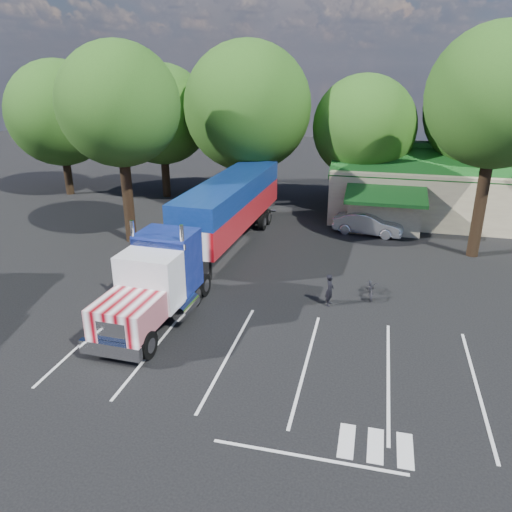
% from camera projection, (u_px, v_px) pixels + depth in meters
% --- Properties ---
extents(ground, '(120.00, 120.00, 0.00)m').
position_uv_depth(ground, '(262.00, 293.00, 26.07)').
color(ground, black).
rests_on(ground, ground).
extents(event_hall, '(24.20, 14.12, 5.55)m').
position_uv_depth(event_hall, '(489.00, 189.00, 38.34)').
color(event_hall, '#BDB38D').
rests_on(event_hall, ground).
extents(tree_row_a, '(9.00, 9.00, 11.68)m').
position_uv_depth(tree_row_a, '(60.00, 113.00, 43.32)').
color(tree_row_a, black).
rests_on(tree_row_a, ground).
extents(tree_row_b, '(8.40, 8.40, 11.35)m').
position_uv_depth(tree_row_b, '(162.00, 115.00, 42.51)').
color(tree_row_b, black).
rests_on(tree_row_b, ground).
extents(tree_row_c, '(10.00, 10.00, 13.05)m').
position_uv_depth(tree_row_c, '(248.00, 107.00, 38.95)').
color(tree_row_c, black).
rests_on(tree_row_c, ground).
extents(tree_row_d, '(8.00, 8.00, 10.60)m').
position_uv_depth(tree_row_d, '(364.00, 127.00, 38.65)').
color(tree_row_d, black).
rests_on(tree_row_d, ground).
extents(tree_row_e, '(9.60, 9.60, 12.90)m').
position_uv_depth(tree_row_e, '(491.00, 109.00, 36.55)').
color(tree_row_e, black).
rests_on(tree_row_e, ground).
extents(tree_near_left, '(7.60, 7.60, 12.65)m').
position_uv_depth(tree_near_left, '(119.00, 105.00, 30.66)').
color(tree_near_left, black).
rests_on(tree_near_left, ground).
extents(tree_near_right, '(8.00, 8.00, 13.50)m').
position_uv_depth(tree_near_right, '(498.00, 97.00, 27.79)').
color(tree_near_right, black).
rests_on(tree_near_right, ground).
extents(semi_truck, '(3.92, 21.96, 4.58)m').
position_uv_depth(semi_truck, '(215.00, 219.00, 29.57)').
color(semi_truck, black).
rests_on(semi_truck, ground).
extents(woman, '(0.42, 0.62, 1.64)m').
position_uv_depth(woman, '(330.00, 290.00, 24.53)').
color(woman, black).
rests_on(woman, ground).
extents(bicycle, '(0.80, 1.90, 0.97)m').
position_uv_depth(bicycle, '(371.00, 287.00, 25.57)').
color(bicycle, black).
rests_on(bicycle, ground).
extents(silver_sedan, '(5.00, 2.45, 1.58)m').
position_uv_depth(silver_sedan, '(368.00, 223.00, 34.80)').
color(silver_sedan, '#B9BCC1').
rests_on(silver_sedan, ground).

